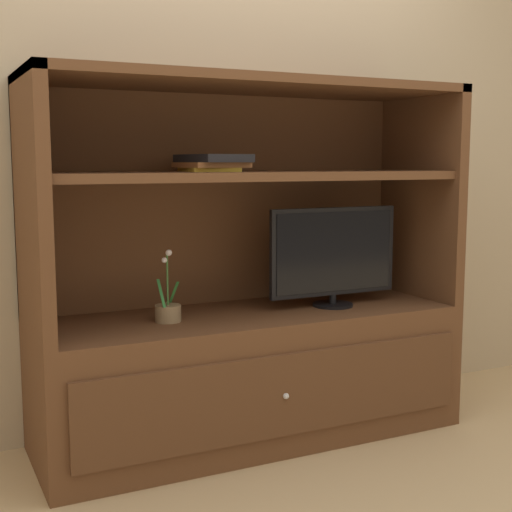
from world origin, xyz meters
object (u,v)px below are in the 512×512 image
tv_monitor (334,255)px  potted_plant (168,310)px  magazine_stack (211,163)px  media_console (250,331)px

tv_monitor → potted_plant: tv_monitor is taller
tv_monitor → magazine_stack: bearing=175.7°
magazine_stack → potted_plant: bearing=-176.2°
media_console → tv_monitor: size_ratio=2.93×
media_console → potted_plant: bearing=-176.4°
potted_plant → media_console: bearing=3.6°
media_console → potted_plant: media_console is taller
media_console → magazine_stack: (-0.18, -0.01, 0.73)m
tv_monitor → potted_plant: size_ratio=2.13×
tv_monitor → magazine_stack: magazine_stack is taller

